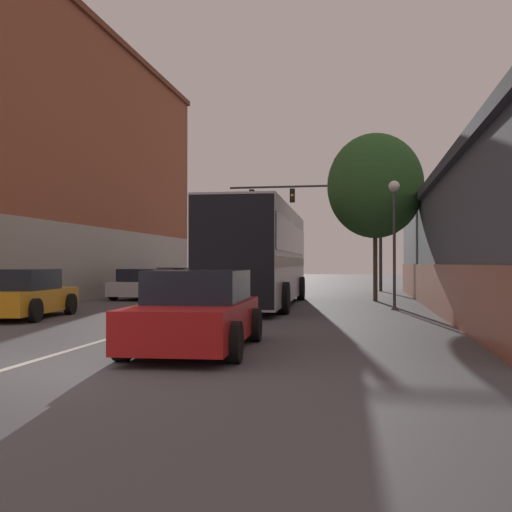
# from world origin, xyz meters

# --- Properties ---
(ground_plane) EXTENTS (160.00, 160.00, 0.00)m
(ground_plane) POSITION_xyz_m (0.00, 0.00, 0.00)
(ground_plane) COLOR #4C4C4F
(lane_center_line) EXTENTS (0.14, 42.50, 0.01)m
(lane_center_line) POSITION_xyz_m (0.00, 15.25, 0.00)
(lane_center_line) COLOR silver
(lane_center_line) RESTS_ON ground_plane
(building_left_brick) EXTENTS (7.97, 23.58, 12.58)m
(building_left_brick) POSITION_xyz_m (-10.30, 19.24, 6.40)
(building_left_brick) COLOR #995138
(building_left_brick) RESTS_ON ground_plane
(bus) EXTENTS (3.06, 11.53, 3.56)m
(bus) POSITION_xyz_m (1.44, 13.84, 2.00)
(bus) COLOR #B7B7BC
(bus) RESTS_ON ground_plane
(hatchback_foreground) EXTENTS (2.21, 4.35, 1.44)m
(hatchback_foreground) POSITION_xyz_m (2.23, 2.50, 0.68)
(hatchback_foreground) COLOR red
(hatchback_foreground) RESTS_ON ground_plane
(parked_car_left_near) EXTENTS (2.49, 4.20, 1.33)m
(parked_car_left_near) POSITION_xyz_m (-4.23, 17.20, 0.64)
(parked_car_left_near) COLOR silver
(parked_car_left_near) RESTS_ON ground_plane
(parked_car_left_mid) EXTENTS (2.32, 4.69, 1.36)m
(parked_car_left_mid) POSITION_xyz_m (-4.20, 22.22, 0.65)
(parked_car_left_mid) COLOR navy
(parked_car_left_mid) RESTS_ON ground_plane
(parked_car_left_far) EXTENTS (2.27, 4.17, 1.41)m
(parked_car_left_far) POSITION_xyz_m (-4.38, 7.67, 0.67)
(parked_car_left_far) COLOR orange
(parked_car_left_far) RESTS_ON ground_plane
(parked_car_left_distant) EXTENTS (2.27, 4.48, 1.45)m
(parked_car_left_distant) POSITION_xyz_m (-3.74, 31.68, 0.69)
(parked_car_left_distant) COLOR black
(parked_car_left_distant) RESTS_ON ground_plane
(traffic_signal_gantry) EXTENTS (8.82, 0.36, 6.34)m
(traffic_signal_gantry) POSITION_xyz_m (3.21, 26.49, 4.76)
(traffic_signal_gantry) COLOR #333338
(traffic_signal_gantry) RESTS_ON ground_plane
(street_lamp) EXTENTS (0.38, 0.38, 4.39)m
(street_lamp) POSITION_xyz_m (6.26, 12.80, 2.90)
(street_lamp) COLOR #47474C
(street_lamp) RESTS_ON ground_plane
(street_tree_near) EXTENTS (3.99, 3.59, 7.02)m
(street_tree_near) POSITION_xyz_m (5.71, 17.45, 4.82)
(street_tree_near) COLOR brown
(street_tree_near) RESTS_ON ground_plane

